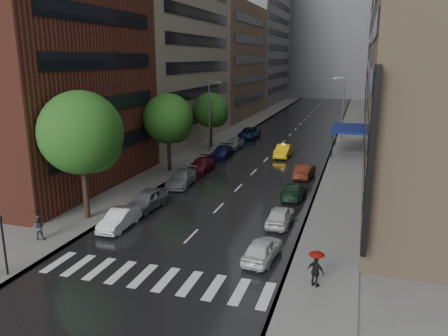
{
  "coord_description": "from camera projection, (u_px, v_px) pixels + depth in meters",
  "views": [
    {
      "loc": [
        10.45,
        -21.71,
        11.82
      ],
      "look_at": [
        0.0,
        11.46,
        3.0
      ],
      "focal_mm": 35.0,
      "sensor_mm": 36.0,
      "label": 1
    }
  ],
  "objects": [
    {
      "name": "tree_far",
      "position": [
        211.0,
        110.0,
        57.68
      ],
      "size": [
        4.63,
        4.63,
        7.39
      ],
      "color": "#382619",
      "rests_on": "ground"
    },
    {
      "name": "street_lamp_right",
      "position": [
        342.0,
        106.0,
        64.17
      ],
      "size": [
        1.74,
        0.22,
        9.0
      ],
      "color": "gray",
      "rests_on": "sidewalk_right"
    },
    {
      "name": "tree_near",
      "position": [
        81.0,
        133.0,
        31.2
      ],
      "size": [
        6.04,
        6.04,
        9.62
      ],
      "color": "#382619",
      "rests_on": "ground"
    },
    {
      "name": "taxi",
      "position": [
        283.0,
        151.0,
        53.21
      ],
      "size": [
        1.64,
        4.61,
        1.51
      ],
      "primitive_type": "imported",
      "rotation": [
        0.0,
        0.0,
        -0.01
      ],
      "color": "yellow",
      "rests_on": "ground"
    },
    {
      "name": "tree_mid",
      "position": [
        168.0,
        119.0,
        45.13
      ],
      "size": [
        5.21,
        5.21,
        8.3
      ],
      "color": "#382619",
      "rests_on": "ground"
    },
    {
      "name": "ped_red_umbrella",
      "position": [
        316.0,
        266.0,
        22.65
      ],
      "size": [
        1.07,
        0.82,
        2.01
      ],
      "color": "black",
      "rests_on": "sidewalk_right"
    },
    {
      "name": "awning",
      "position": [
        348.0,
        129.0,
        54.99
      ],
      "size": [
        4.0,
        8.0,
        3.12
      ],
      "color": "navy",
      "rests_on": "sidewalk_right"
    },
    {
      "name": "ped_black_umbrella",
      "position": [
        38.0,
        222.0,
        28.55
      ],
      "size": [
        1.0,
        0.98,
        2.09
      ],
      "color": "#47474C",
      "rests_on": "sidewalk_left"
    },
    {
      "name": "buildings_right",
      "position": [
        397.0,
        37.0,
        70.37
      ],
      "size": [
        8.05,
        109.1,
        36.0
      ],
      "color": "#937A5B",
      "rests_on": "ground"
    },
    {
      "name": "ground",
      "position": [
        166.0,
        262.0,
        26.02
      ],
      "size": [
        220.0,
        220.0,
        0.0
      ],
      "primitive_type": "plane",
      "color": "gray",
      "rests_on": "ground"
    },
    {
      "name": "crosswalk",
      "position": [
        154.0,
        278.0,
        24.11
      ],
      "size": [
        13.15,
        2.8,
        0.01
      ],
      "color": "silver",
      "rests_on": "ground"
    },
    {
      "name": "road",
      "position": [
        294.0,
        131.0,
        72.24
      ],
      "size": [
        14.0,
        140.0,
        0.01
      ],
      "primitive_type": "cube",
      "color": "black",
      "rests_on": "ground"
    },
    {
      "name": "traffic_light",
      "position": [
        3.0,
        240.0,
        23.67
      ],
      "size": [
        0.18,
        0.15,
        3.45
      ],
      "color": "black",
      "rests_on": "sidewalk_left"
    },
    {
      "name": "parked_cars_left",
      "position": [
        213.0,
        157.0,
        49.82
      ],
      "size": [
        3.01,
        42.36,
        1.61
      ],
      "color": "white",
      "rests_on": "ground"
    },
    {
      "name": "buildings_left",
      "position": [
        224.0,
        34.0,
        80.81
      ],
      "size": [
        8.0,
        108.0,
        38.0
      ],
      "color": "maroon",
      "rests_on": "ground"
    },
    {
      "name": "building_far",
      "position": [
        330.0,
        43.0,
        131.18
      ],
      "size": [
        40.0,
        14.0,
        32.0
      ],
      "primitive_type": "cube",
      "color": "slate",
      "rests_on": "ground"
    },
    {
      "name": "street_lamp_left",
      "position": [
        210.0,
        114.0,
        54.8
      ],
      "size": [
        1.74,
        0.22,
        9.0
      ],
      "color": "gray",
      "rests_on": "sidewalk_left"
    },
    {
      "name": "sidewalk_right",
      "position": [
        350.0,
        133.0,
        69.6
      ],
      "size": [
        4.0,
        140.0,
        0.15
      ],
      "primitive_type": "cube",
      "color": "gray",
      "rests_on": "ground"
    },
    {
      "name": "sidewalk_left",
      "position": [
        241.0,
        128.0,
        74.85
      ],
      "size": [
        4.0,
        140.0,
        0.15
      ],
      "primitive_type": "cube",
      "color": "gray",
      "rests_on": "ground"
    },
    {
      "name": "parked_cars_right",
      "position": [
        289.0,
        200.0,
        35.17
      ],
      "size": [
        2.03,
        23.79,
        1.44
      ],
      "color": "silver",
      "rests_on": "ground"
    }
  ]
}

